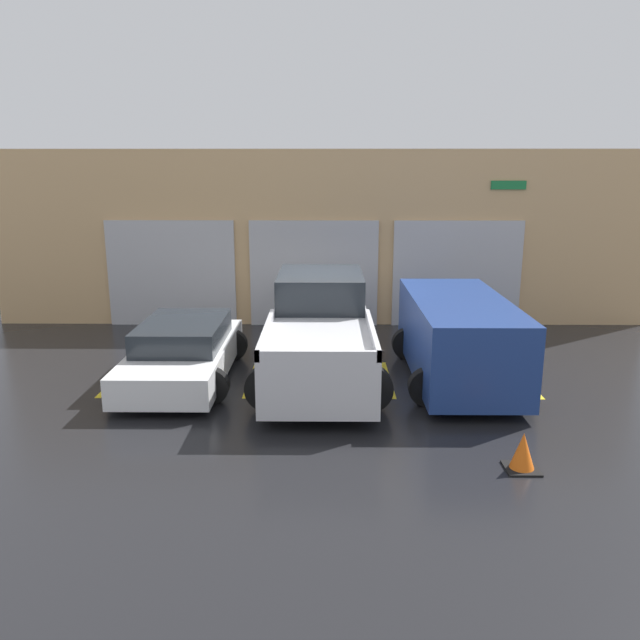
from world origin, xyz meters
TOP-DOWN VIEW (x-y plane):
  - ground_plane at (0.00, 0.00)m, footprint 28.00×28.00m
  - shophouse_building at (-0.01, 3.28)m, footprint 17.41×0.68m
  - pickup_truck at (0.00, -1.18)m, footprint 2.58×5.37m
  - sedan_white at (-2.72, -1.47)m, footprint 2.23×4.26m
  - sedan_side at (2.72, -1.49)m, footprint 2.28×4.53m
  - parking_stripe_far_left at (-4.08, -1.50)m, footprint 0.12×2.20m
  - parking_stripe_left at (-1.36, -1.50)m, footprint 0.12×2.20m
  - parking_stripe_centre at (1.36, -1.50)m, footprint 0.12×2.20m
  - parking_stripe_right at (4.08, -1.50)m, footprint 0.12×2.20m
  - traffic_cone at (2.88, -5.32)m, footprint 0.47×0.47m

SIDE VIEW (x-z plane):
  - ground_plane at x=0.00m, z-range 0.00..0.00m
  - parking_stripe_far_left at x=-4.08m, z-range 0.00..0.01m
  - parking_stripe_left at x=-1.36m, z-range 0.00..0.01m
  - parking_stripe_centre at x=1.36m, z-range 0.00..0.01m
  - parking_stripe_right at x=4.08m, z-range 0.00..0.01m
  - traffic_cone at x=2.88m, z-range -0.02..0.53m
  - sedan_white at x=-2.72m, z-range -0.03..1.14m
  - pickup_truck at x=0.00m, z-range -0.06..1.85m
  - sedan_side at x=2.72m, z-range 0.07..1.72m
  - shophouse_building at x=-0.01m, z-range -0.04..4.55m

